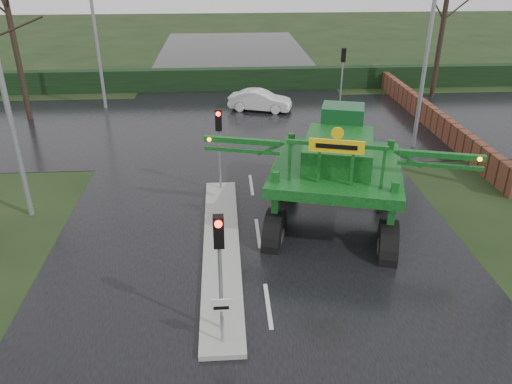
{
  "coord_description": "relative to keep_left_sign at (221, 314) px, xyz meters",
  "views": [
    {
      "loc": [
        -1.11,
        -11.2,
        9.15
      ],
      "look_at": [
        -0.12,
        3.29,
        2.0
      ],
      "focal_mm": 35.0,
      "sensor_mm": 36.0,
      "label": 1
    }
  ],
  "objects": [
    {
      "name": "traffic_signal_far",
      "position": [
        7.8,
        21.51,
        1.53
      ],
      "size": [
        0.26,
        0.33,
        3.52
      ],
      "rotation": [
        0.0,
        0.0,
        3.14
      ],
      "color": "gray",
      "rests_on": "ground"
    },
    {
      "name": "traffic_signal_near",
      "position": [
        0.0,
        0.49,
        1.53
      ],
      "size": [
        0.26,
        0.33,
        3.52
      ],
      "color": "gray",
      "rests_on": "ground"
    },
    {
      "name": "brick_wall",
      "position": [
        11.8,
        17.5,
        -0.46
      ],
      "size": [
        0.4,
        20.0,
        1.2
      ],
      "primitive_type": "cube",
      "color": "#592D1E",
      "rests_on": "ground"
    },
    {
      "name": "ground",
      "position": [
        1.3,
        1.5,
        -1.06
      ],
      "size": [
        140.0,
        140.0,
        0.0
      ],
      "primitive_type": "plane",
      "color": "black",
      "rests_on": "ground"
    },
    {
      "name": "road_main",
      "position": [
        1.3,
        11.5,
        -1.05
      ],
      "size": [
        14.0,
        80.0,
        0.02
      ],
      "primitive_type": "cube",
      "color": "black",
      "rests_on": "ground"
    },
    {
      "name": "crop_sprayer",
      "position": [
        1.92,
        5.38,
        1.47
      ],
      "size": [
        9.25,
        6.91,
        5.34
      ],
      "rotation": [
        0.0,
        0.0,
        -0.27
      ],
      "color": "black",
      "rests_on": "ground"
    },
    {
      "name": "street_light_left_near",
      "position": [
        -6.89,
        7.5,
        4.93
      ],
      "size": [
        3.85,
        0.3,
        10.0
      ],
      "color": "gray",
      "rests_on": "ground"
    },
    {
      "name": "street_light_left_far",
      "position": [
        -6.89,
        21.5,
        4.93
      ],
      "size": [
        3.85,
        0.3,
        10.0
      ],
      "color": "gray",
      "rests_on": "ground"
    },
    {
      "name": "keep_left_sign",
      "position": [
        0.0,
        0.0,
        0.0
      ],
      "size": [
        0.5,
        0.07,
        1.35
      ],
      "color": "gray",
      "rests_on": "ground"
    },
    {
      "name": "hedge_row",
      "position": [
        1.3,
        25.5,
        -0.31
      ],
      "size": [
        44.0,
        0.9,
        1.5
      ],
      "primitive_type": "cube",
      "color": "black",
      "rests_on": "ground"
    },
    {
      "name": "median_island",
      "position": [
        0.0,
        4.5,
        -0.97
      ],
      "size": [
        1.2,
        10.0,
        0.16
      ],
      "primitive_type": "cube",
      "color": "gray",
      "rests_on": "ground"
    },
    {
      "name": "street_light_right",
      "position": [
        9.49,
        13.5,
        4.93
      ],
      "size": [
        3.85,
        0.3,
        10.0
      ],
      "color": "gray",
      "rests_on": "ground"
    },
    {
      "name": "road_cross",
      "position": [
        1.3,
        17.5,
        -1.05
      ],
      "size": [
        80.0,
        12.0,
        0.02
      ],
      "primitive_type": "cube",
      "color": "black",
      "rests_on": "ground"
    },
    {
      "name": "white_sedan",
      "position": [
        2.49,
        20.27,
        -1.06
      ],
      "size": [
        4.03,
        2.36,
        1.26
      ],
      "primitive_type": "imported",
      "rotation": [
        0.0,
        0.0,
        1.28
      ],
      "color": "silver",
      "rests_on": "ground"
    },
    {
      "name": "traffic_signal_mid",
      "position": [
        0.0,
        8.99,
        1.53
      ],
      "size": [
        0.26,
        0.33,
        3.52
      ],
      "color": "gray",
      "rests_on": "ground"
    }
  ]
}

